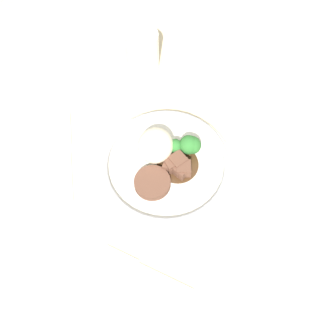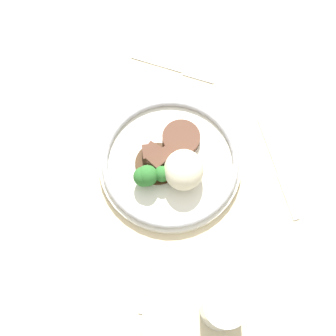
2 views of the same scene
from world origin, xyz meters
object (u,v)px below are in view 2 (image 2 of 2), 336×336
(juice_glass, at_px, (223,308))
(fork, at_px, (181,71))
(spoon, at_px, (139,321))
(plate, at_px, (170,163))
(knife, at_px, (279,172))

(juice_glass, relative_size, fork, 0.54)
(juice_glass, height_order, fork, juice_glass)
(fork, height_order, spoon, spoon)
(fork, relative_size, spoon, 1.12)
(plate, relative_size, fork, 1.52)
(plate, xyz_separation_m, fork, (-0.22, 0.01, -0.02))
(plate, xyz_separation_m, knife, (-0.00, 0.21, -0.02))
(juice_glass, xyz_separation_m, spoon, (0.03, -0.14, -0.04))
(plate, distance_m, fork, 0.22)
(juice_glass, height_order, spoon, juice_glass)
(plate, distance_m, juice_glass, 0.28)
(plate, distance_m, spoon, 0.29)
(knife, bearing_deg, fork, -155.52)
(juice_glass, relative_size, knife, 0.47)
(juice_glass, bearing_deg, spoon, -78.87)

